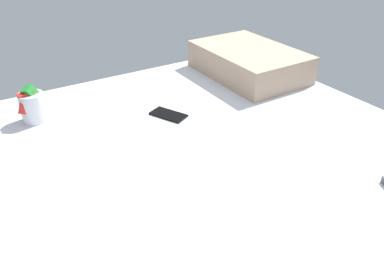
% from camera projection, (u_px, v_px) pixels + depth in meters
% --- Properties ---
extents(bed_mattress, '(1.80, 1.40, 0.18)m').
position_uv_depth(bed_mattress, '(244.00, 188.00, 1.18)').
color(bed_mattress, '#B7BCC6').
rests_on(bed_mattress, ground).
extents(snack_cup, '(0.09, 0.10, 0.15)m').
position_uv_depth(snack_cup, '(32.00, 106.00, 1.36)').
color(snack_cup, silver).
rests_on(snack_cup, bed_mattress).
extents(cell_phone, '(0.16, 0.12, 0.01)m').
position_uv_depth(cell_phone, '(168.00, 115.00, 1.42)').
color(cell_phone, black).
rests_on(cell_phone, bed_mattress).
extents(pillow, '(0.52, 0.36, 0.13)m').
position_uv_depth(pillow, '(249.00, 62.00, 1.75)').
color(pillow, tan).
rests_on(pillow, bed_mattress).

